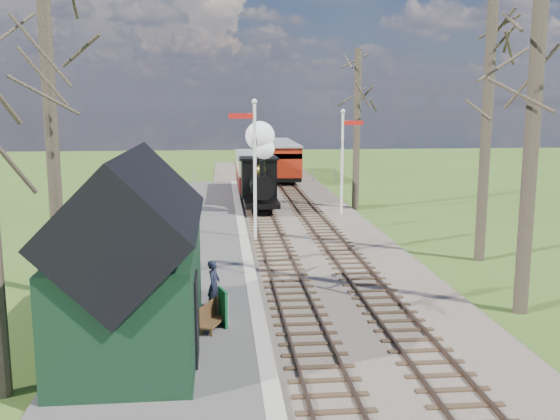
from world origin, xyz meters
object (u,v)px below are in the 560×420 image
at_px(red_carriage_b, 277,156).
at_px(coach, 254,172).
at_px(semaphore_far, 344,154).
at_px(red_carriage_a, 284,162).
at_px(bench, 211,316).
at_px(person, 214,285).
at_px(semaphore_near, 253,160).
at_px(station_shed, 133,264).
at_px(locomotive, 260,173).
at_px(sign_board, 223,307).

bearing_deg(red_carriage_b, coach, -101.96).
xyz_separation_m(semaphore_far, red_carriage_a, (-1.77, 14.18, -1.72)).
distance_m(bench, person, 1.64).
relative_size(semaphore_far, bench, 4.45).
xyz_separation_m(semaphore_near, person, (-1.65, -9.39, -2.71)).
bearing_deg(bench, red_carriage_b, 82.11).
relative_size(station_shed, semaphore_near, 1.01).
bearing_deg(locomotive, red_carriage_a, 78.51).
relative_size(semaphore_far, red_carriage_a, 1.01).
distance_m(sign_board, bench, 0.41).
bearing_deg(sign_board, locomotive, 83.23).
distance_m(red_carriage_a, sign_board, 31.34).
relative_size(semaphore_near, sign_board, 6.23).
bearing_deg(red_carriage_a, sign_board, -98.75).
xyz_separation_m(bench, person, (0.07, 1.59, 0.38)).
xyz_separation_m(sign_board, person, (-0.25, 1.39, 0.21)).
relative_size(coach, red_carriage_b, 1.39).
height_order(station_shed, semaphore_far, semaphore_far).
xyz_separation_m(semaphore_near, red_carriage_a, (3.37, 20.18, -1.99)).
height_order(station_shed, coach, station_shed).
distance_m(red_carriage_a, bench, 31.60).
bearing_deg(red_carriage_b, red_carriage_a, -90.00).
relative_size(semaphore_near, red_carriage_a, 1.10).
bearing_deg(semaphore_near, station_shed, -106.38).
distance_m(semaphore_near, coach, 13.57).
bearing_deg(sign_board, station_shed, -150.21).
distance_m(semaphore_near, locomotive, 7.50).
bearing_deg(sign_board, semaphore_near, 82.63).
bearing_deg(person, sign_board, -148.39).
bearing_deg(semaphore_far, sign_board, -111.29).
bearing_deg(person, station_shed, 165.48).
relative_size(coach, red_carriage_a, 1.39).
xyz_separation_m(red_carriage_b, person, (-5.02, -35.07, -0.72)).
distance_m(station_shed, red_carriage_b, 38.32).
xyz_separation_m(semaphore_far, bench, (-6.86, -16.98, -2.82)).
distance_m(semaphore_far, red_carriage_b, 19.84).
relative_size(coach, sign_board, 7.88).
height_order(semaphore_near, locomotive, semaphore_near).
xyz_separation_m(locomotive, red_carriage_b, (2.61, 18.35, -0.61)).
bearing_deg(red_carriage_b, locomotive, -98.10).
relative_size(locomotive, bench, 3.82).
height_order(semaphore_near, red_carriage_b, semaphore_near).
distance_m(station_shed, person, 3.49).
relative_size(bench, person, 0.90).
height_order(semaphore_far, person, semaphore_far).
xyz_separation_m(red_carriage_b, bench, (-5.08, -36.66, -1.10)).
xyz_separation_m(station_shed, person, (1.88, 2.61, -1.36)).
distance_m(coach, red_carriage_a, 7.26).
bearing_deg(red_carriage_a, red_carriage_b, 90.00).
xyz_separation_m(semaphore_near, red_carriage_b, (3.37, 25.68, -1.99)).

